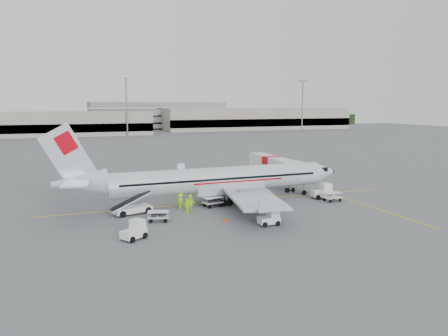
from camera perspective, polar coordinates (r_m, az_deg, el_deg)
The scene contains 25 objects.
ground at distance 52.93m, azimuth 0.77°, elevation -4.37°, with size 360.00×360.00×0.00m, color #56595B.
stripe_lead at distance 52.92m, azimuth 0.77°, elevation -4.36°, with size 44.00×0.20×0.01m, color yellow.
stripe_cross at distance 53.11m, azimuth 18.31°, elevation -4.74°, with size 0.20×20.00×0.01m, color yellow.
terminal_east at distance 212.66m, azimuth 4.08°, elevation 6.44°, with size 90.00×26.00×10.00m, color gray, non-canonical shape.
parking_garage at distance 212.70m, azimuth -8.82°, elevation 6.91°, with size 62.00×24.00×14.00m, color slate, non-canonical shape.
treeline at distance 224.04m, azimuth -15.90°, elevation 5.73°, with size 300.00×3.00×6.00m, color black, non-canonical shape.
mast_center at distance 167.79m, azimuth -12.60°, elevation 7.85°, with size 3.20×1.20×22.00m, color slate, non-canonical shape.
mast_east at distance 193.29m, azimuth 10.20°, elevation 7.94°, with size 3.20×1.20×22.00m, color slate, non-canonical shape.
aircraft at distance 51.55m, azimuth -0.51°, elevation 0.69°, with size 34.63×27.15×9.55m, color silver, non-canonical shape.
jet_bridge at distance 63.74m, azimuth 6.28°, elevation -0.35°, with size 2.99×15.93×4.18m, color white, non-canonical shape.
belt_loader at distance 47.54m, azimuth -11.90°, elevation -4.20°, with size 5.36×2.01×2.90m, color white, non-canonical shape.
tug_fore at distance 55.71m, azimuth 12.64°, elevation -2.93°, with size 2.46×1.41×1.90m, color white, non-canonical shape.
tug_mid at distance 42.65m, azimuth 5.88°, elevation -6.43°, with size 2.01×1.15×1.55m, color white, non-canonical shape.
tug_aft at distance 38.85m, azimuth -11.73°, elevation -7.94°, with size 2.16×1.24×1.67m, color white, non-canonical shape.
cart_loaded_a at distance 50.00m, azimuth -1.47°, elevation -4.45°, with size 2.17×1.28×1.13m, color white, non-canonical shape.
cart_loaded_b at distance 44.21m, azimuth -8.59°, elevation -6.27°, with size 2.07×1.22×1.08m, color white, non-canonical shape.
cart_empty_a at distance 49.42m, azimuth 4.73°, elevation -4.55°, with size 2.42×1.43×1.26m, color white, non-canonical shape.
cart_empty_b at distance 54.31m, azimuth 13.95°, elevation -3.69°, with size 2.12×1.25×1.11m, color white, non-canonical shape.
cone_nose at distance 58.10m, azimuth 12.56°, elevation -3.08°, with size 0.43×0.43×0.70m, color #E54215.
cone_port at distance 69.77m, azimuth -7.15°, elevation -1.12°, with size 0.35×0.35×0.56m, color #E54215.
cone_stbd at distance 43.70m, azimuth 0.19°, elevation -6.67°, with size 0.37×0.37×0.61m, color #E54215.
crew_a at distance 49.39m, azimuth -5.60°, elevation -4.37°, with size 0.58×0.38×1.59m, color #A2E211.
crew_b at distance 47.66m, azimuth -4.36°, elevation -4.61°, with size 0.94×0.73×1.93m, color #A2E211.
crew_c at distance 49.35m, azimuth -5.71°, elevation -4.30°, with size 1.12×0.64×1.73m, color #A2E211.
crew_d at distance 47.13m, azimuth -4.82°, elevation -4.95°, with size 0.95×0.40×1.63m, color #A2E211.
Camera 1 is at (-18.89, -48.08, 11.54)m, focal length 35.00 mm.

